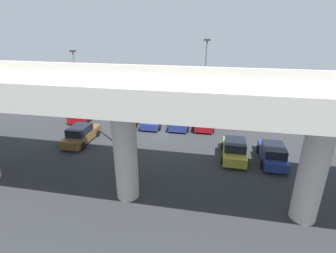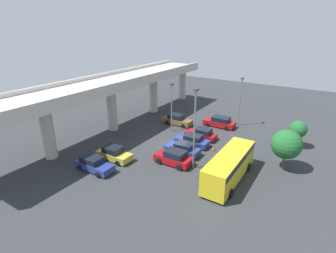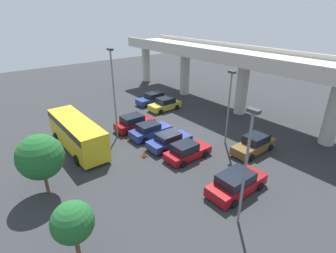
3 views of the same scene
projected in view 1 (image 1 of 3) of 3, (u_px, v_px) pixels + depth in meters
ground_plane at (164, 131)px, 27.44m from camera, size 91.05×91.05×0.00m
highway_overpass at (122, 103)px, 14.90m from camera, size 43.93×6.87×7.99m
parked_car_0 at (272, 154)px, 21.14m from camera, size 2.02×4.47×1.55m
parked_car_1 at (234, 150)px, 21.80m from camera, size 2.10×4.35×1.61m
parked_car_2 at (205, 120)px, 28.26m from camera, size 2.12×4.31×1.70m
parked_car_3 at (181, 120)px, 28.46m from camera, size 2.13×4.37×1.55m
parked_car_4 at (154, 119)px, 28.85m from camera, size 2.10×4.43×1.49m
parked_car_5 at (132, 117)px, 29.38m from camera, size 2.08×4.31×1.54m
parked_car_6 at (81, 134)px, 24.68m from camera, size 2.00×4.73×1.66m
parked_car_7 at (86, 113)px, 30.75m from camera, size 2.22×4.84×1.61m
shuttle_bus at (207, 96)px, 33.85m from camera, size 9.03×2.75×2.88m
lamp_post_near_aisle at (109, 98)px, 23.50m from camera, size 0.70×0.35×7.24m
lamp_post_mid_lot at (205, 75)px, 28.79m from camera, size 0.70×0.35×9.00m
lamp_post_by_overpass at (76, 77)px, 31.80m from camera, size 0.70×0.35×7.60m
tree_front_left at (173, 78)px, 38.26m from camera, size 3.20×3.20×4.61m
tree_front_centre at (130, 80)px, 39.97m from camera, size 2.20×2.20×3.61m
traffic_cone at (159, 114)px, 31.70m from camera, size 0.44×0.44×0.70m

